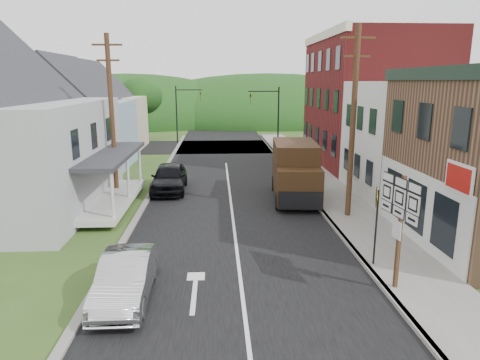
{
  "coord_description": "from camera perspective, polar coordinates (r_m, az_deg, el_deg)",
  "views": [
    {
      "loc": [
        -0.74,
        -16.11,
        6.52
      ],
      "look_at": [
        0.28,
        2.47,
        2.2
      ],
      "focal_mm": 32.0,
      "sensor_mm": 36.0,
      "label": 1
    }
  ],
  "objects": [
    {
      "name": "ground",
      "position": [
        17.39,
        -0.49,
        -8.94
      ],
      "size": [
        120.0,
        120.0,
        0.0
      ],
      "primitive_type": "plane",
      "color": "#2D4719",
      "rests_on": "ground"
    },
    {
      "name": "road",
      "position": [
        26.92,
        -1.49,
        -0.95
      ],
      "size": [
        9.0,
        90.0,
        0.02
      ],
      "primitive_type": "cube",
      "color": "black",
      "rests_on": "ground"
    },
    {
      "name": "cross_road",
      "position": [
        43.6,
        -2.16,
        4.47
      ],
      "size": [
        60.0,
        9.0,
        0.02
      ],
      "primitive_type": "cube",
      "color": "black",
      "rests_on": "ground"
    },
    {
      "name": "sidewalk_right",
      "position": [
        25.82,
        11.85,
        -1.67
      ],
      "size": [
        2.8,
        55.0,
        0.15
      ],
      "primitive_type": "cube",
      "color": "slate",
      "rests_on": "ground"
    },
    {
      "name": "curb_right",
      "position": [
        25.51,
        8.92,
        -1.72
      ],
      "size": [
        0.2,
        55.0,
        0.15
      ],
      "primitive_type": "cube",
      "color": "slate",
      "rests_on": "ground"
    },
    {
      "name": "curb_left",
      "position": [
        25.26,
        -11.96,
        -2.03
      ],
      "size": [
        0.3,
        55.0,
        0.12
      ],
      "primitive_type": "cube",
      "color": "slate",
      "rests_on": "ground"
    },
    {
      "name": "storefront_white",
      "position": [
        26.7,
        23.77,
        4.93
      ],
      "size": [
        8.0,
        7.0,
        6.5
      ],
      "primitive_type": "cube",
      "color": "silver",
      "rests_on": "ground"
    },
    {
      "name": "storefront_red",
      "position": [
        35.26,
        17.08,
        10.04
      ],
      "size": [
        8.0,
        12.0,
        10.0
      ],
      "primitive_type": "cube",
      "color": "maroon",
      "rests_on": "ground"
    },
    {
      "name": "house_blue",
      "position": [
        34.78,
        -20.49,
        7.59
      ],
      "size": [
        7.14,
        8.16,
        7.28
      ],
      "color": "#87A5B8",
      "rests_on": "ground"
    },
    {
      "name": "house_cream",
      "position": [
        43.55,
        -17.67,
        8.75
      ],
      "size": [
        7.14,
        8.16,
        7.28
      ],
      "color": "#BCB391",
      "rests_on": "ground"
    },
    {
      "name": "utility_pole_right",
      "position": [
        20.69,
        14.83,
        7.47
      ],
      "size": [
        1.6,
        0.26,
        9.0
      ],
      "color": "#472D19",
      "rests_on": "ground"
    },
    {
      "name": "utility_pole_left",
      "position": [
        24.86,
        -16.72,
        8.23
      ],
      "size": [
        1.6,
        0.26,
        9.0
      ],
      "color": "#472D19",
      "rests_on": "ground"
    },
    {
      "name": "traffic_signal_right",
      "position": [
        40.02,
        4.14,
        9.08
      ],
      "size": [
        2.87,
        0.2,
        6.0
      ],
      "color": "black",
      "rests_on": "ground"
    },
    {
      "name": "traffic_signal_left",
      "position": [
        46.83,
        -7.62,
        9.58
      ],
      "size": [
        2.87,
        0.2,
        6.0
      ],
      "color": "black",
      "rests_on": "ground"
    },
    {
      "name": "tree_left_d",
      "position": [
        48.84,
        -13.13,
        10.82
      ],
      "size": [
        4.8,
        4.8,
        6.94
      ],
      "color": "#382616",
      "rests_on": "ground"
    },
    {
      "name": "forested_ridge",
      "position": [
        71.41,
        -2.58,
        7.82
      ],
      "size": [
        90.0,
        30.0,
        16.0
      ],
      "primitive_type": "ellipsoid",
      "color": "#133710",
      "rests_on": "ground"
    },
    {
      "name": "silver_sedan",
      "position": [
        13.75,
        -14.95,
        -12.48
      ],
      "size": [
        1.51,
        4.21,
        1.38
      ],
      "primitive_type": "imported",
      "rotation": [
        0.0,
        0.0,
        0.01
      ],
      "color": "#B1B1B6",
      "rests_on": "ground"
    },
    {
      "name": "dark_sedan",
      "position": [
        26.08,
        -9.42,
        0.31
      ],
      "size": [
        2.01,
        4.93,
        1.68
      ],
      "primitive_type": "imported",
      "rotation": [
        0.0,
        0.0,
        0.01
      ],
      "color": "black",
      "rests_on": "ground"
    },
    {
      "name": "delivery_van",
      "position": [
        23.95,
        7.39,
        1.14
      ],
      "size": [
        2.77,
        5.87,
        3.18
      ],
      "rotation": [
        0.0,
        0.0,
        -0.09
      ],
      "color": "black",
      "rests_on": "ground"
    },
    {
      "name": "route_sign_cluster",
      "position": [
        13.96,
        20.49,
        -4.57
      ],
      "size": [
        0.35,
        2.05,
        3.61
      ],
      "rotation": [
        0.0,
        0.0,
        0.13
      ],
      "color": "#472D19",
      "rests_on": "sidewalk_right"
    },
    {
      "name": "warning_sign",
      "position": [
        15.63,
        17.71,
        -4.39
      ],
      "size": [
        0.27,
        0.77,
        2.89
      ],
      "rotation": [
        0.0,
        0.0,
        -0.31
      ],
      "color": "black",
      "rests_on": "sidewalk_right"
    }
  ]
}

